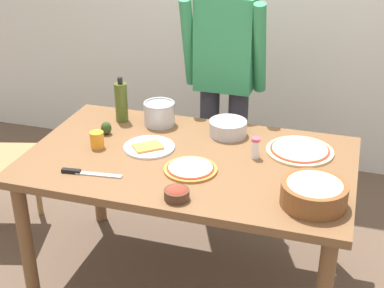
# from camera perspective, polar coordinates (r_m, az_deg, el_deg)

# --- Properties ---
(ground) EXTENTS (8.00, 8.00, 0.00)m
(ground) POSITION_cam_1_polar(r_m,az_deg,el_deg) (3.15, -0.28, -13.75)
(ground) COLOR brown
(dining_table) EXTENTS (1.60, 0.96, 0.76)m
(dining_table) POSITION_cam_1_polar(r_m,az_deg,el_deg) (2.77, -0.30, -3.06)
(dining_table) COLOR brown
(dining_table) RESTS_ON ground
(person_cook) EXTENTS (0.49, 0.25, 1.62)m
(person_cook) POSITION_cam_1_polar(r_m,az_deg,el_deg) (3.33, 3.38, 7.18)
(person_cook) COLOR #2D2D38
(person_cook) RESTS_ON ground
(pizza_raw_on_board) EXTENTS (0.34, 0.34, 0.02)m
(pizza_raw_on_board) POSITION_cam_1_polar(r_m,az_deg,el_deg) (2.82, 11.01, -0.65)
(pizza_raw_on_board) COLOR beige
(pizza_raw_on_board) RESTS_ON dining_table
(pizza_cooked_on_tray) EXTENTS (0.25, 0.25, 0.02)m
(pizza_cooked_on_tray) POSITION_cam_1_polar(r_m,az_deg,el_deg) (2.60, -0.15, -2.56)
(pizza_cooked_on_tray) COLOR #C67A33
(pizza_cooked_on_tray) RESTS_ON dining_table
(plate_with_slice) EXTENTS (0.26, 0.26, 0.02)m
(plate_with_slice) POSITION_cam_1_polar(r_m,az_deg,el_deg) (2.81, -4.44, -0.32)
(plate_with_slice) COLOR white
(plate_with_slice) RESTS_ON dining_table
(popcorn_bowl) EXTENTS (0.28, 0.28, 0.11)m
(popcorn_bowl) POSITION_cam_1_polar(r_m,az_deg,el_deg) (2.38, 12.43, -4.81)
(popcorn_bowl) COLOR brown
(popcorn_bowl) RESTS_ON dining_table
(mixing_bowl_steel) EXTENTS (0.20, 0.20, 0.08)m
(mixing_bowl_steel) POSITION_cam_1_polar(r_m,az_deg,el_deg) (2.95, 3.72, 1.66)
(mixing_bowl_steel) COLOR #B7B7BC
(mixing_bowl_steel) RESTS_ON dining_table
(small_sauce_bowl) EXTENTS (0.11, 0.11, 0.06)m
(small_sauce_bowl) POSITION_cam_1_polar(r_m,az_deg,el_deg) (2.37, -1.58, -5.07)
(small_sauce_bowl) COLOR #4C2D1E
(small_sauce_bowl) RESTS_ON dining_table
(olive_oil_bottle) EXTENTS (0.07, 0.07, 0.26)m
(olive_oil_bottle) POSITION_cam_1_polar(r_m,az_deg,el_deg) (3.11, -7.28, 4.33)
(olive_oil_bottle) COLOR #47561E
(olive_oil_bottle) RESTS_ON dining_table
(steel_pot) EXTENTS (0.17, 0.17, 0.13)m
(steel_pot) POSITION_cam_1_polar(r_m,az_deg,el_deg) (3.06, -3.37, 3.19)
(steel_pot) COLOR #B7B7BC
(steel_pot) RESTS_ON dining_table
(cup_orange) EXTENTS (0.07, 0.07, 0.08)m
(cup_orange) POSITION_cam_1_polar(r_m,az_deg,el_deg) (2.84, -9.73, 0.43)
(cup_orange) COLOR orange
(cup_orange) RESTS_ON dining_table
(salt_shaker) EXTENTS (0.04, 0.04, 0.11)m
(salt_shaker) POSITION_cam_1_polar(r_m,az_deg,el_deg) (2.71, 6.54, -0.40)
(salt_shaker) COLOR white
(salt_shaker) RESTS_ON dining_table
(chef_knife) EXTENTS (0.29, 0.06, 0.02)m
(chef_knife) POSITION_cam_1_polar(r_m,az_deg,el_deg) (2.62, -11.03, -2.91)
(chef_knife) COLOR silver
(chef_knife) RESTS_ON dining_table
(avocado) EXTENTS (0.06, 0.06, 0.07)m
(avocado) POSITION_cam_1_polar(r_m,az_deg,el_deg) (2.99, -8.81, 1.63)
(avocado) COLOR #2D4219
(avocado) RESTS_ON dining_table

